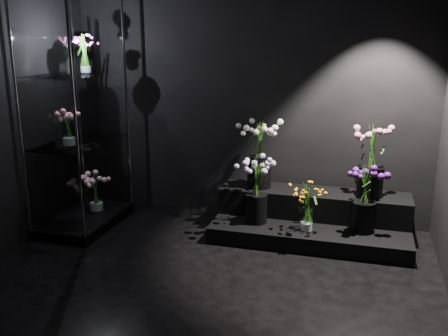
% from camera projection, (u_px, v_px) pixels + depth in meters
% --- Properties ---
extents(floor, '(4.00, 4.00, 0.00)m').
position_uv_depth(floor, '(190.00, 299.00, 3.98)').
color(floor, black).
rests_on(floor, ground).
extents(wall_back, '(4.00, 0.00, 4.00)m').
position_uv_depth(wall_back, '(248.00, 94.00, 5.47)').
color(wall_back, black).
rests_on(wall_back, floor).
extents(display_riser, '(1.98, 0.88, 0.44)m').
position_uv_depth(display_riser, '(312.00, 218.00, 5.22)').
color(display_riser, black).
rests_on(display_riser, floor).
extents(display_case, '(0.66, 1.10, 2.41)m').
position_uv_depth(display_case, '(77.00, 117.00, 5.21)').
color(display_case, black).
rests_on(display_case, floor).
extents(bouquet_orange_bells, '(0.34, 0.34, 0.48)m').
position_uv_depth(bouquet_orange_bells, '(307.00, 206.00, 4.87)').
color(bouquet_orange_bells, white).
rests_on(bouquet_orange_bells, display_riser).
extents(bouquet_lilac, '(0.37, 0.37, 0.66)m').
position_uv_depth(bouquet_lilac, '(257.00, 186.00, 5.05)').
color(bouquet_lilac, black).
rests_on(bouquet_lilac, display_riser).
extents(bouquet_purple, '(0.39, 0.39, 0.67)m').
position_uv_depth(bouquet_purple, '(364.00, 195.00, 4.83)').
color(bouquet_purple, black).
rests_on(bouquet_purple, display_riser).
extents(bouquet_cream_roses, '(0.51, 0.51, 0.73)m').
position_uv_depth(bouquet_cream_roses, '(260.00, 149.00, 5.29)').
color(bouquet_cream_roses, black).
rests_on(bouquet_cream_roses, display_riser).
extents(bouquet_pink_roses, '(0.41, 0.41, 0.73)m').
position_uv_depth(bouquet_pink_roses, '(372.00, 157.00, 4.99)').
color(bouquet_pink_roses, black).
rests_on(bouquet_pink_roses, display_riser).
extents(bouquet_case_pink, '(0.36, 0.36, 0.39)m').
position_uv_depth(bouquet_case_pink, '(68.00, 126.00, 5.08)').
color(bouquet_case_pink, white).
rests_on(bouquet_case_pink, display_case).
extents(bouquet_case_magenta, '(0.26, 0.26, 0.39)m').
position_uv_depth(bouquet_case_magenta, '(85.00, 53.00, 5.20)').
color(bouquet_case_magenta, white).
rests_on(bouquet_case_magenta, display_case).
extents(bouquet_case_base_pink, '(0.41, 0.41, 0.44)m').
position_uv_depth(bouquet_case_base_pink, '(95.00, 191.00, 5.61)').
color(bouquet_case_base_pink, white).
rests_on(bouquet_case_base_pink, display_case).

